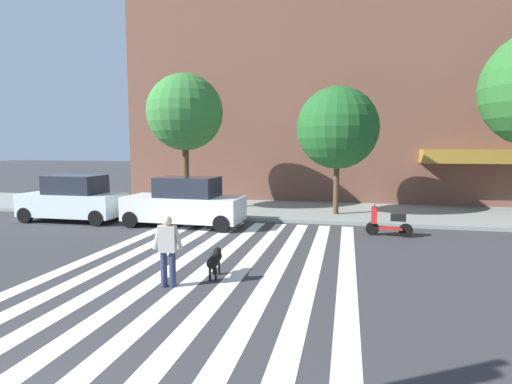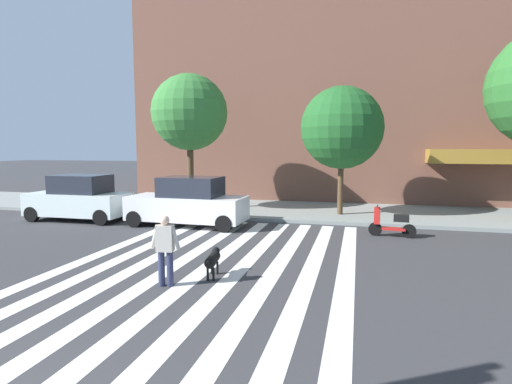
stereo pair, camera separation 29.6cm
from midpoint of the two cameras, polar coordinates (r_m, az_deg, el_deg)
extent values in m
plane|color=#353538|center=(11.00, -12.46, -10.60)|extent=(160.00, 160.00, 0.00)
cube|color=gray|center=(20.45, -0.22, -2.45)|extent=(80.00, 6.00, 0.15)
cube|color=silver|center=(12.39, -24.16, -9.08)|extent=(0.45, 13.78, 0.01)
cube|color=silver|center=(11.88, -20.63, -9.58)|extent=(0.45, 13.78, 0.01)
cube|color=silver|center=(11.42, -16.80, -10.08)|extent=(0.45, 13.78, 0.01)
cube|color=silver|center=(11.02, -12.65, -10.56)|extent=(0.45, 13.78, 0.01)
cube|color=silver|center=(10.68, -8.20, -11.02)|extent=(0.45, 13.78, 0.01)
cube|color=silver|center=(10.40, -3.47, -11.44)|extent=(0.45, 13.78, 0.01)
cube|color=silver|center=(10.19, 1.49, -11.80)|extent=(0.45, 13.78, 0.01)
cube|color=silver|center=(10.07, 6.64, -12.08)|extent=(0.45, 13.78, 0.01)
cube|color=silver|center=(10.02, 11.88, -12.26)|extent=(0.45, 13.78, 0.01)
cube|color=olive|center=(23.12, 29.96, 4.38)|extent=(6.56, 1.60, 0.70)
cube|color=silver|center=(19.28, -24.81, -1.59)|extent=(4.35, 1.88, 0.96)
cube|color=#232833|center=(19.09, -24.52, 0.99)|extent=(2.25, 1.64, 0.79)
cylinder|color=black|center=(19.77, -30.14, -2.85)|extent=(0.66, 0.23, 0.66)
cylinder|color=black|center=(21.03, -27.06, -2.20)|extent=(0.66, 0.23, 0.66)
cylinder|color=black|center=(17.69, -22.02, -3.44)|extent=(0.66, 0.23, 0.66)
cylinder|color=black|center=(19.08, -19.19, -2.65)|extent=(0.66, 0.23, 0.66)
cube|color=silver|center=(16.67, -10.65, -2.26)|extent=(4.82, 1.97, 0.96)
cube|color=#232833|center=(16.48, -10.11, 0.72)|extent=(2.40, 1.69, 0.79)
cylinder|color=black|center=(16.89, -17.73, -3.71)|extent=(0.67, 0.24, 0.66)
cylinder|color=black|center=(18.33, -14.94, -2.87)|extent=(0.67, 0.24, 0.66)
cylinder|color=black|center=(15.24, -5.42, -4.50)|extent=(0.67, 0.24, 0.66)
cylinder|color=black|center=(16.82, -3.48, -3.47)|extent=(0.67, 0.24, 0.66)
cylinder|color=black|center=(15.33, 15.57, -4.98)|extent=(0.49, 0.15, 0.48)
cylinder|color=black|center=(15.32, 19.88, -5.13)|extent=(0.49, 0.19, 0.48)
cube|color=red|center=(15.31, 17.92, -4.88)|extent=(0.83, 0.40, 0.08)
cube|color=black|center=(15.24, 18.91, -3.44)|extent=(0.55, 0.35, 0.24)
cube|color=red|center=(15.24, 15.81, -3.14)|extent=(0.23, 0.30, 0.60)
cylinder|color=black|center=(15.19, 15.85, -1.84)|extent=(0.09, 0.50, 0.04)
cylinder|color=#4C3823|center=(20.18, -10.26, 2.86)|extent=(0.31, 0.31, 3.72)
sphere|color=#337533|center=(20.22, -10.42, 11.02)|extent=(3.69, 3.69, 3.69)
cylinder|color=#4C3823|center=(18.74, 10.82, 1.33)|extent=(0.25, 0.25, 2.90)
sphere|color=#1E5623|center=(18.70, 10.98, 8.87)|extent=(3.69, 3.69, 3.69)
cylinder|color=#282D4C|center=(9.63, -13.74, -10.54)|extent=(0.17, 0.17, 0.82)
cylinder|color=#282D4C|center=(9.57, -12.58, -10.61)|extent=(0.17, 0.17, 0.82)
cube|color=#B2ADA3|center=(9.42, -13.27, -6.43)|extent=(0.41, 0.30, 0.60)
cylinder|color=#B2ADA3|center=(9.49, -14.67, -6.20)|extent=(0.23, 0.12, 0.57)
cylinder|color=#B2ADA3|center=(9.35, -11.86, -6.31)|extent=(0.23, 0.12, 0.57)
sphere|color=beige|center=(9.34, -13.33, -3.98)|extent=(0.25, 0.25, 0.22)
cylinder|color=black|center=(10.04, -6.73, -9.46)|extent=(0.37, 0.75, 0.26)
sphere|color=black|center=(10.43, -6.29, -8.29)|extent=(0.23, 0.23, 0.20)
cylinder|color=black|center=(9.59, -7.24, -9.91)|extent=(0.07, 0.24, 0.16)
cylinder|color=black|center=(10.37, -6.84, -10.62)|extent=(0.06, 0.06, 0.32)
cylinder|color=black|center=(10.35, -6.06, -10.65)|extent=(0.06, 0.06, 0.32)
cylinder|color=black|center=(9.90, -7.38, -11.45)|extent=(0.06, 0.06, 0.32)
cylinder|color=black|center=(9.88, -6.57, -11.49)|extent=(0.06, 0.06, 0.32)
camera|label=1|loc=(0.15, -90.73, -0.08)|focal=28.35mm
camera|label=2|loc=(0.15, 89.27, 0.08)|focal=28.35mm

